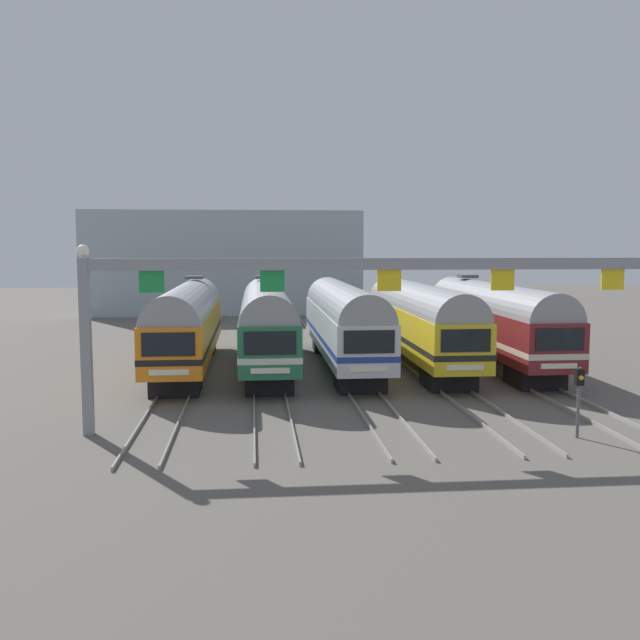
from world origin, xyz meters
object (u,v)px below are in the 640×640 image
object	(u,v)px
commuter_train_yellow	(419,320)
catenary_gantry	(389,290)
yard_signal_mast	(579,389)
commuter_train_green	(266,321)
commuter_train_orange	(187,322)
commuter_train_maroon	(493,319)
commuter_train_silver	(343,321)

from	to	relation	value
commuter_train_yellow	catenary_gantry	xyz separation A→B (m)	(-4.37, -13.49, 2.59)
catenary_gantry	yard_signal_mast	bearing A→B (deg)	-17.63
commuter_train_green	commuter_train_yellow	xyz separation A→B (m)	(8.75, -0.00, -0.00)
commuter_train_yellow	yard_signal_mast	distance (m)	15.76
commuter_train_green	yard_signal_mast	world-z (taller)	commuter_train_green
commuter_train_orange	commuter_train_maroon	size ratio (longest dim) A/B	1.00
commuter_train_silver	yard_signal_mast	xyz separation A→B (m)	(6.56, -15.58, -0.87)
commuter_train_orange	commuter_train_yellow	xyz separation A→B (m)	(13.12, -0.00, -0.00)
commuter_train_green	commuter_train_maroon	xyz separation A→B (m)	(13.12, 0.00, 0.00)
commuter_train_silver	commuter_train_yellow	xyz separation A→B (m)	(4.37, 0.00, 0.00)
commuter_train_orange	commuter_train_maroon	bearing A→B (deg)	0.00
commuter_train_silver	commuter_train_yellow	distance (m)	4.37
commuter_train_orange	yard_signal_mast	distance (m)	21.87
commuter_train_silver	commuter_train_maroon	world-z (taller)	commuter_train_maroon
commuter_train_green	commuter_train_yellow	size ratio (longest dim) A/B	1.00
commuter_train_green	catenary_gantry	size ratio (longest dim) A/B	0.79
commuter_train_orange	catenary_gantry	size ratio (longest dim) A/B	0.79
commuter_train_orange	commuter_train_silver	world-z (taller)	commuter_train_orange
commuter_train_orange	commuter_train_green	world-z (taller)	same
commuter_train_orange	commuter_train_maroon	distance (m)	17.50
commuter_train_orange	yard_signal_mast	bearing A→B (deg)	-45.51
commuter_train_yellow	catenary_gantry	bearing A→B (deg)	-107.96
commuter_train_silver	commuter_train_maroon	distance (m)	8.75
commuter_train_green	commuter_train_maroon	size ratio (longest dim) A/B	1.00
commuter_train_orange	commuter_train_yellow	world-z (taller)	commuter_train_orange
commuter_train_green	commuter_train_yellow	bearing A→B (deg)	-0.03
commuter_train_yellow	yard_signal_mast	bearing A→B (deg)	-82.01
commuter_train_yellow	commuter_train_maroon	world-z (taller)	commuter_train_maroon
commuter_train_silver	commuter_train_maroon	bearing A→B (deg)	0.03
commuter_train_orange	commuter_train_maroon	world-z (taller)	same
commuter_train_orange	commuter_train_green	distance (m)	4.37
commuter_train_silver	yard_signal_mast	world-z (taller)	commuter_train_silver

